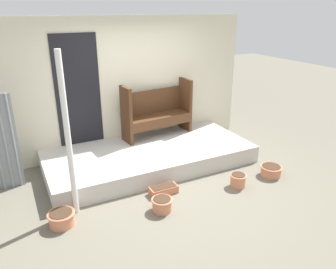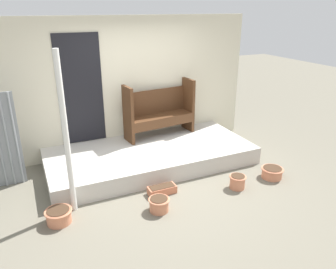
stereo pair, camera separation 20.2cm
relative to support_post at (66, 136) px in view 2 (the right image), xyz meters
name	(u,v)px [view 2 (the right image)]	position (x,y,z in m)	size (l,w,h in m)	color
ground_plane	(169,184)	(1.54, 0.06, -1.14)	(24.00, 24.00, 0.00)	#706B5B
porch_slab	(151,156)	(1.55, 0.91, -0.98)	(3.70, 1.68, 0.31)	beige
house_wall	(131,86)	(1.51, 1.78, 0.16)	(4.90, 0.08, 2.60)	beige
support_post	(66,136)	(0.00, 0.00, 0.00)	(0.08, 0.08, 2.27)	white
bench	(159,110)	(1.97, 1.48, -0.30)	(1.44, 0.54, 1.07)	#4C2D19
flower_pot_left	(59,215)	(-0.24, -0.23, -1.03)	(0.37, 0.37, 0.20)	tan
flower_pot_middle	(159,204)	(1.10, -0.55, -1.02)	(0.31, 0.31, 0.20)	tan
flower_pot_right	(238,181)	(2.49, -0.49, -1.01)	(0.28, 0.28, 0.22)	tan
flower_pot_far_right	(272,172)	(3.24, -0.45, -1.03)	(0.38, 0.38, 0.19)	tan
planter_box_rect	(162,190)	(1.32, -0.14, -1.07)	(0.44, 0.19, 0.13)	#C67251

